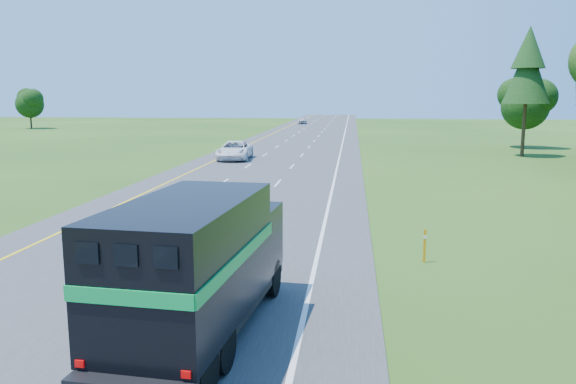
% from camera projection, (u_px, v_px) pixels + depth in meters
% --- Properties ---
extents(road, '(15.00, 260.00, 0.04)m').
position_uv_depth(road, '(275.00, 162.00, 48.98)').
color(road, '#38383A').
rests_on(road, ground).
extents(lane_markings, '(11.15, 260.00, 0.01)m').
position_uv_depth(lane_markings, '(275.00, 162.00, 48.97)').
color(lane_markings, yellow).
rests_on(lane_markings, road).
extents(horse_truck, '(3.02, 7.89, 3.42)m').
position_uv_depth(horse_truck, '(199.00, 263.00, 13.00)').
color(horse_truck, black).
rests_on(horse_truck, road).
extents(white_suv, '(3.11, 6.14, 1.66)m').
position_uv_depth(white_suv, '(235.00, 150.00, 50.81)').
color(white_suv, white).
rests_on(white_suv, road).
extents(far_car, '(1.78, 4.19, 1.41)m').
position_uv_depth(far_car, '(302.00, 120.00, 116.81)').
color(far_car, '#AFAEB5').
rests_on(far_car, road).
extents(delineator, '(0.10, 0.05, 1.18)m').
position_uv_depth(delineator, '(425.00, 245.00, 19.36)').
color(delineator, orange).
rests_on(delineator, ground).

